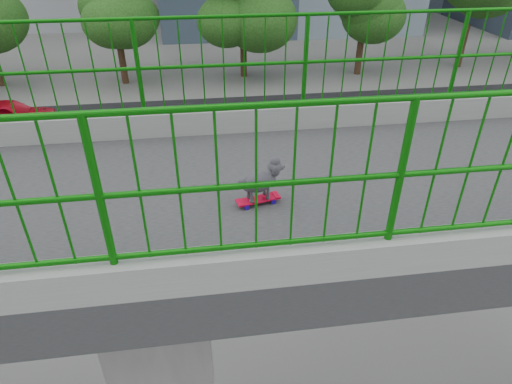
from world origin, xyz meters
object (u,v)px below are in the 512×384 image
Objects in this scene: car_3 at (301,125)px; poodle at (261,180)px; skateboard at (258,200)px; car_5 at (375,250)px; car_4 at (8,115)px; car_2 at (16,174)px; car_1 at (486,183)px.

poodle is at bearing 164.55° from car_3.
skateboard is 0.09× the size of car_3.
skateboard reaches higher than car_5.
car_4 reaches higher than car_3.
car_4 is at bearing -130.94° from car_5.
car_2 reaches higher than car_5.
car_5 is (12.80, 14.75, -0.10)m from car_4.
car_1 is 0.97× the size of car_4.
car_5 is at bearing -60.52° from car_1.
car_3 reaches higher than car_2.
car_1 is at bearing -115.19° from car_4.
skateboard reaches higher than car_1.
poodle is 22.64m from car_4.
poodle is at bearing -151.95° from car_4.
poodle is 16.34m from car_2.
car_5 is at bearing 131.06° from skateboard.
car_4 is at bearing -165.18° from skateboard.
car_1 is (-9.55, 10.24, -6.30)m from skateboard.
skateboard is 15.35m from car_1.
car_2 is at bearing -117.27° from car_5.
car_1 reaches higher than car_2.
car_2 is 1.26× the size of car_5.
car_4 is 1.10× the size of car_5.
car_5 is (9.60, 0.15, -0.06)m from car_3.
poodle is at bearing -46.93° from car_1.
car_1 is 22.56m from car_4.
skateboard is 10.08m from car_5.
car_2 is at bearing 104.62° from car_3.
car_3 is (-6.40, -5.81, 0.01)m from car_1.
car_1 is 0.87× the size of car_3.
car_1 is 18.36m from car_2.
poodle is 0.10× the size of car_4.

